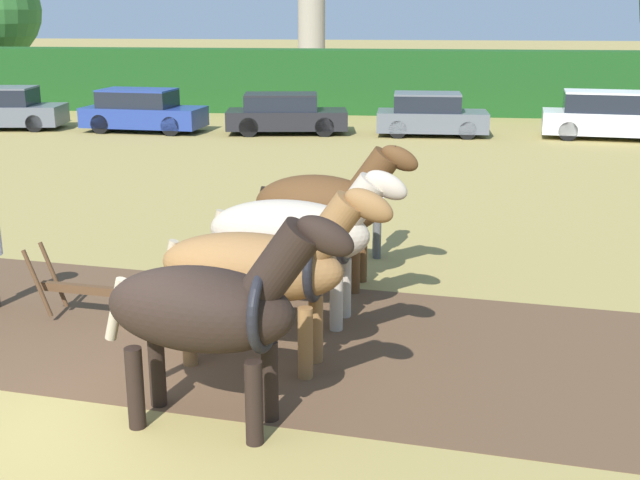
# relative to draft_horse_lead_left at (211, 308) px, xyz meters

# --- Properties ---
(ground_plane) EXTENTS (240.00, 240.00, 0.00)m
(ground_plane) POSITION_rel_draft_horse_lead_left_xyz_m (-1.55, -0.47, -1.30)
(ground_plane) COLOR #998447
(hedgerow) EXTENTS (70.78, 1.95, 2.64)m
(hedgerow) POSITION_rel_draft_horse_lead_left_xyz_m (-1.55, 27.15, 0.02)
(hedgerow) COLOR #194719
(hedgerow) RESTS_ON ground
(draft_horse_lead_left) EXTENTS (2.74, 1.16, 2.42)m
(draft_horse_lead_left) POSITION_rel_draft_horse_lead_left_xyz_m (0.00, 0.00, 0.00)
(draft_horse_lead_left) COLOR black
(draft_horse_lead_left) RESTS_ON ground
(draft_horse_lead_right) EXTENTS (2.98, 1.14, 2.36)m
(draft_horse_lead_right) POSITION_rel_draft_horse_lead_left_xyz_m (0.20, 1.55, -0.04)
(draft_horse_lead_right) COLOR brown
(draft_horse_lead_right) RESTS_ON ground
(draft_horse_trail_left) EXTENTS (2.91, 1.22, 2.27)m
(draft_horse_trail_left) POSITION_rel_draft_horse_lead_left_xyz_m (0.38, 3.09, -0.03)
(draft_horse_trail_left) COLOR #B2A38E
(draft_horse_trail_left) RESTS_ON ground
(draft_horse_trail_right) EXTENTS (2.71, 1.25, 2.35)m
(draft_horse_trail_right) POSITION_rel_draft_horse_lead_left_xyz_m (0.57, 4.64, -0.01)
(draft_horse_trail_right) COLOR #513319
(draft_horse_trail_right) RESTS_ON ground
(plow) EXTENTS (1.78, 0.54, 1.13)m
(plow) POSITION_rel_draft_horse_lead_left_xyz_m (-2.34, 2.65, -0.98)
(plow) COLOR #4C331E
(plow) RESTS_ON ground
(farmer_beside_team) EXTENTS (0.25, 0.67, 1.69)m
(farmer_beside_team) POSITION_rel_draft_horse_lead_left_xyz_m (1.30, 6.24, -0.32)
(farmer_beside_team) COLOR #4C4C4C
(farmer_beside_team) RESTS_ON ground
(parked_car_left) EXTENTS (4.26, 2.36, 1.53)m
(parked_car_left) POSITION_rel_draft_horse_lead_left_xyz_m (-13.30, 20.54, -0.57)
(parked_car_left) COLOR #565B66
(parked_car_left) RESTS_ON ground
(parked_car_center_left) EXTENTS (4.41, 2.11, 1.52)m
(parked_car_center_left) POSITION_rel_draft_horse_lead_left_xyz_m (-8.05, 20.52, -0.57)
(parked_car_center_left) COLOR navy
(parked_car_center_left) RESTS_ON ground
(parked_car_center) EXTENTS (4.44, 2.35, 1.41)m
(parked_car_center) POSITION_rel_draft_horse_lead_left_xyz_m (-2.86, 20.72, -0.61)
(parked_car_center) COLOR black
(parked_car_center) RESTS_ON ground
(parked_car_center_right) EXTENTS (3.84, 1.87, 1.48)m
(parked_car_center_right) POSITION_rel_draft_horse_lead_left_xyz_m (2.24, 20.93, -0.59)
(parked_car_center_right) COLOR #565B66
(parked_car_center_right) RESTS_ON ground
(parked_car_right) EXTENTS (4.61, 2.22, 1.60)m
(parked_car_right) POSITION_rel_draft_horse_lead_left_xyz_m (8.22, 20.95, -0.53)
(parked_car_right) COLOR silver
(parked_car_right) RESTS_ON ground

